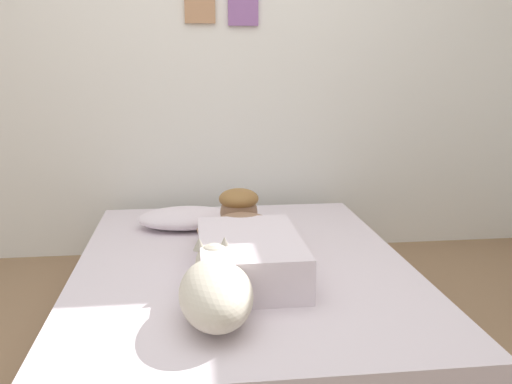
{
  "coord_description": "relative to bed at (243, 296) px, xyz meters",
  "views": [
    {
      "loc": [
        -0.22,
        -1.92,
        1.23
      ],
      "look_at": [
        0.11,
        0.78,
        0.59
      ],
      "focal_mm": 38.94,
      "sensor_mm": 36.0,
      "label": 1
    }
  ],
  "objects": [
    {
      "name": "dog",
      "position": [
        -0.15,
        -0.55,
        0.28
      ],
      "size": [
        0.26,
        0.57,
        0.21
      ],
      "color": "beige",
      "rests_on": "bed"
    },
    {
      "name": "bed",
      "position": [
        0.0,
        0.0,
        0.0
      ],
      "size": [
        1.54,
        2.04,
        0.34
      ],
      "color": "#726051",
      "rests_on": "ground"
    },
    {
      "name": "cell_phone",
      "position": [
        -0.23,
        -0.36,
        0.18
      ],
      "size": [
        0.07,
        0.14,
        0.01
      ],
      "primitive_type": "cube",
      "color": "black",
      "rests_on": "bed"
    },
    {
      "name": "back_wall",
      "position": [
        -0.01,
        1.21,
        1.08
      ],
      "size": [
        4.2,
        0.12,
        2.5
      ],
      "color": "silver",
      "rests_on": "ground"
    },
    {
      "name": "person_lying",
      "position": [
        0.01,
        -0.06,
        0.28
      ],
      "size": [
        0.43,
        0.92,
        0.27
      ],
      "color": "silver",
      "rests_on": "bed"
    },
    {
      "name": "pillow",
      "position": [
        -0.26,
        0.56,
        0.23
      ],
      "size": [
        0.52,
        0.32,
        0.11
      ],
      "primitive_type": "ellipsoid",
      "color": "silver",
      "rests_on": "bed"
    },
    {
      "name": "coffee_cup",
      "position": [
        0.13,
        0.37,
        0.21
      ],
      "size": [
        0.12,
        0.09,
        0.07
      ],
      "color": "teal",
      "rests_on": "bed"
    }
  ]
}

